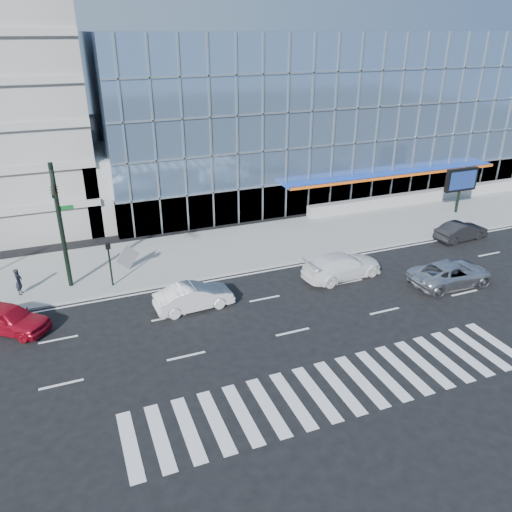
{
  "coord_description": "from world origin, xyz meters",
  "views": [
    {
      "loc": [
        -10.47,
        -24.79,
        15.17
      ],
      "look_at": [
        0.62,
        3.0,
        1.52
      ],
      "focal_mm": 35.0,
      "sensor_mm": 36.0,
      "label": 1
    }
  ],
  "objects_px": {
    "red_sedan": "(8,318)",
    "tilted_panel": "(128,257)",
    "pedestrian": "(19,282)",
    "ped_signal_post": "(109,257)",
    "marquee_sign": "(461,181)",
    "traffic_signal": "(56,203)",
    "white_suv": "(342,266)",
    "silver_suv": "(452,274)",
    "white_sedan": "(194,297)",
    "dark_sedan": "(461,231)"
  },
  "relations": [
    {
      "from": "white_suv",
      "to": "tilted_panel",
      "type": "bearing_deg",
      "value": 58.97
    },
    {
      "from": "ped_signal_post",
      "to": "silver_suv",
      "type": "xyz_separation_m",
      "value": [
        20.45,
        -7.67,
        -1.36
      ]
    },
    {
      "from": "pedestrian",
      "to": "tilted_panel",
      "type": "distance_m",
      "value": 6.85
    },
    {
      "from": "silver_suv",
      "to": "white_suv",
      "type": "distance_m",
      "value": 6.99
    },
    {
      "from": "silver_suv",
      "to": "white_suv",
      "type": "bearing_deg",
      "value": 59.41
    },
    {
      "from": "white_suv",
      "to": "white_sedan",
      "type": "relative_size",
      "value": 1.22
    },
    {
      "from": "ped_signal_post",
      "to": "tilted_panel",
      "type": "xyz_separation_m",
      "value": [
        1.32,
        2.03,
        -1.07
      ]
    },
    {
      "from": "traffic_signal",
      "to": "marquee_sign",
      "type": "xyz_separation_m",
      "value": [
        33.0,
        3.42,
        -3.1
      ]
    },
    {
      "from": "white_suv",
      "to": "pedestrian",
      "type": "xyz_separation_m",
      "value": [
        -19.9,
        5.12,
        0.17
      ]
    },
    {
      "from": "ped_signal_post",
      "to": "dark_sedan",
      "type": "xyz_separation_m",
      "value": [
        26.45,
        -1.94,
        -1.41
      ]
    },
    {
      "from": "red_sedan",
      "to": "pedestrian",
      "type": "xyz_separation_m",
      "value": [
        0.43,
        4.07,
        0.22
      ]
    },
    {
      "from": "ped_signal_post",
      "to": "tilted_panel",
      "type": "bearing_deg",
      "value": 57.0
    },
    {
      "from": "marquee_sign",
      "to": "white_sedan",
      "type": "height_order",
      "value": "marquee_sign"
    },
    {
      "from": "pedestrian",
      "to": "ped_signal_post",
      "type": "bearing_deg",
      "value": -86.11
    },
    {
      "from": "marquee_sign",
      "to": "tilted_panel",
      "type": "distance_m",
      "value": 29.27
    },
    {
      "from": "red_sedan",
      "to": "pedestrian",
      "type": "height_order",
      "value": "pedestrian"
    },
    {
      "from": "ped_signal_post",
      "to": "tilted_panel",
      "type": "distance_m",
      "value": 2.65
    },
    {
      "from": "white_sedan",
      "to": "marquee_sign",
      "type": "bearing_deg",
      "value": -77.34
    },
    {
      "from": "white_suv",
      "to": "dark_sedan",
      "type": "xyz_separation_m",
      "value": [
        12.0,
        2.15,
        -0.1
      ]
    },
    {
      "from": "red_sedan",
      "to": "tilted_panel",
      "type": "distance_m",
      "value": 8.81
    },
    {
      "from": "traffic_signal",
      "to": "white_suv",
      "type": "distance_m",
      "value": 18.15
    },
    {
      "from": "marquee_sign",
      "to": "pedestrian",
      "type": "height_order",
      "value": "marquee_sign"
    },
    {
      "from": "tilted_panel",
      "to": "white_suv",
      "type": "bearing_deg",
      "value": -48.81
    },
    {
      "from": "marquee_sign",
      "to": "traffic_signal",
      "type": "bearing_deg",
      "value": -174.08
    },
    {
      "from": "marquee_sign",
      "to": "dark_sedan",
      "type": "bearing_deg",
      "value": -129.06
    },
    {
      "from": "silver_suv",
      "to": "tilted_panel",
      "type": "bearing_deg",
      "value": 63.35
    },
    {
      "from": "ped_signal_post",
      "to": "marquee_sign",
      "type": "bearing_deg",
      "value": 5.71
    },
    {
      "from": "tilted_panel",
      "to": "traffic_signal",
      "type": "bearing_deg",
      "value": -171.61
    },
    {
      "from": "ped_signal_post",
      "to": "white_suv",
      "type": "distance_m",
      "value": 15.07
    },
    {
      "from": "marquee_sign",
      "to": "pedestrian",
      "type": "distance_m",
      "value": 36.07
    },
    {
      "from": "pedestrian",
      "to": "tilted_panel",
      "type": "relative_size",
      "value": 1.31
    },
    {
      "from": "white_sedan",
      "to": "dark_sedan",
      "type": "bearing_deg",
      "value": -86.83
    },
    {
      "from": "traffic_signal",
      "to": "ped_signal_post",
      "type": "distance_m",
      "value": 4.75
    },
    {
      "from": "ped_signal_post",
      "to": "pedestrian",
      "type": "height_order",
      "value": "ped_signal_post"
    },
    {
      "from": "ped_signal_post",
      "to": "dark_sedan",
      "type": "relative_size",
      "value": 0.68
    },
    {
      "from": "traffic_signal",
      "to": "white_sedan",
      "type": "distance_m",
      "value": 9.49
    },
    {
      "from": "traffic_signal",
      "to": "silver_suv",
      "type": "height_order",
      "value": "traffic_signal"
    },
    {
      "from": "marquee_sign",
      "to": "white_sedan",
      "type": "distance_m",
      "value": 27.46
    },
    {
      "from": "traffic_signal",
      "to": "dark_sedan",
      "type": "xyz_separation_m",
      "value": [
        28.95,
        -1.57,
        -5.44
      ]
    },
    {
      "from": "traffic_signal",
      "to": "white_sedan",
      "type": "relative_size",
      "value": 1.72
    },
    {
      "from": "silver_suv",
      "to": "pedestrian",
      "type": "distance_m",
      "value": 27.32
    },
    {
      "from": "red_sedan",
      "to": "tilted_panel",
      "type": "relative_size",
      "value": 3.53
    },
    {
      "from": "ped_signal_post",
      "to": "white_sedan",
      "type": "distance_m",
      "value": 6.24
    },
    {
      "from": "pedestrian",
      "to": "silver_suv",
      "type": "bearing_deg",
      "value": -93.99
    },
    {
      "from": "traffic_signal",
      "to": "white_sedan",
      "type": "xyz_separation_m",
      "value": [
        6.67,
        -4.06,
        -5.4
      ]
    },
    {
      "from": "ped_signal_post",
      "to": "tilted_panel",
      "type": "height_order",
      "value": "ped_signal_post"
    },
    {
      "from": "ped_signal_post",
      "to": "white_suv",
      "type": "height_order",
      "value": "ped_signal_post"
    },
    {
      "from": "dark_sedan",
      "to": "pedestrian",
      "type": "bearing_deg",
      "value": 79.67
    },
    {
      "from": "white_sedan",
      "to": "dark_sedan",
      "type": "height_order",
      "value": "white_sedan"
    },
    {
      "from": "ped_signal_post",
      "to": "pedestrian",
      "type": "xyz_separation_m",
      "value": [
        -5.45,
        1.03,
        -1.14
      ]
    }
  ]
}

